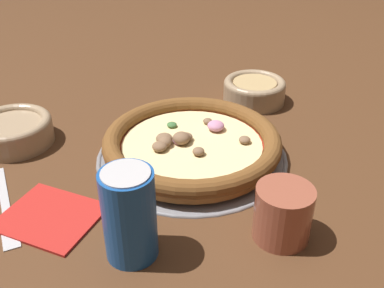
# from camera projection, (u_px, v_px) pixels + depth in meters

# --- Properties ---
(ground_plane) EXTENTS (3.00, 3.00, 0.00)m
(ground_plane) POSITION_uv_depth(u_px,v_px,m) (192.00, 156.00, 0.76)
(ground_plane) COLOR #4C2D19
(pizza_tray) EXTENTS (0.32, 0.32, 0.01)m
(pizza_tray) POSITION_uv_depth(u_px,v_px,m) (192.00, 155.00, 0.76)
(pizza_tray) COLOR gray
(pizza_tray) RESTS_ON ground_plane
(pizza) EXTENTS (0.30, 0.30, 0.04)m
(pizza) POSITION_uv_depth(u_px,v_px,m) (192.00, 143.00, 0.75)
(pizza) COLOR #A86B33
(pizza) RESTS_ON pizza_tray
(bowl_near) EXTENTS (0.13, 0.13, 0.05)m
(bowl_near) POSITION_uv_depth(u_px,v_px,m) (254.00, 90.00, 0.93)
(bowl_near) COLOR #9E8466
(bowl_near) RESTS_ON ground_plane
(bowl_far) EXTENTS (0.14, 0.14, 0.05)m
(bowl_far) POSITION_uv_depth(u_px,v_px,m) (13.00, 130.00, 0.79)
(bowl_far) COLOR #9E8466
(bowl_far) RESTS_ON ground_plane
(drinking_cup) EXTENTS (0.08, 0.08, 0.08)m
(drinking_cup) POSITION_uv_depth(u_px,v_px,m) (283.00, 213.00, 0.58)
(drinking_cup) COLOR brown
(drinking_cup) RESTS_ON ground_plane
(napkin) EXTENTS (0.15, 0.16, 0.01)m
(napkin) POSITION_uv_depth(u_px,v_px,m) (50.00, 216.00, 0.63)
(napkin) COLOR #B2231E
(napkin) RESTS_ON ground_plane
(fork) EXTENTS (0.09, 0.19, 0.00)m
(fork) POSITION_uv_depth(u_px,v_px,m) (6.00, 209.00, 0.64)
(fork) COLOR #B7B7BC
(fork) RESTS_ON ground_plane
(beverage_can) EXTENTS (0.07, 0.07, 0.12)m
(beverage_can) POSITION_uv_depth(u_px,v_px,m) (129.00, 215.00, 0.54)
(beverage_can) COLOR #194C99
(beverage_can) RESTS_ON ground_plane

